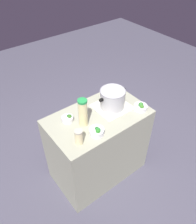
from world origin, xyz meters
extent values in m
plane|color=#4C4A5A|center=(0.00, 0.00, 0.00)|extent=(8.00, 8.00, 0.00)
cube|color=#9A9C84|center=(0.00, 0.00, 0.44)|extent=(1.01, 0.60, 0.89)
cube|color=beige|center=(0.20, 0.02, 0.89)|extent=(0.35, 0.33, 0.01)
cylinder|color=#B7B7BC|center=(0.20, 0.02, 0.99)|extent=(0.25, 0.25, 0.19)
torus|color=#99999E|center=(0.20, 0.02, 1.09)|extent=(0.26, 0.26, 0.01)
cube|color=black|center=(0.06, 0.02, 1.04)|extent=(0.04, 0.02, 0.02)
cube|color=black|center=(0.34, 0.02, 1.04)|extent=(0.04, 0.02, 0.02)
cylinder|color=beige|center=(-0.18, -0.01, 1.02)|extent=(0.08, 0.08, 0.27)
cylinder|color=#228F43|center=(-0.18, -0.01, 1.16)|extent=(0.09, 0.09, 0.02)
ellipsoid|color=yellow|center=(-0.17, -0.01, 1.04)|extent=(0.04, 0.04, 0.01)
cylinder|color=beige|center=(-0.34, -0.18, 0.95)|extent=(0.07, 0.07, 0.13)
cylinder|color=#B2AD99|center=(-0.34, -0.18, 1.02)|extent=(0.07, 0.07, 0.01)
cylinder|color=silver|center=(-0.16, -0.18, 0.91)|extent=(0.14, 0.14, 0.05)
ellipsoid|color=#236722|center=(-0.15, -0.18, 0.94)|extent=(0.04, 0.04, 0.04)
ellipsoid|color=#2A7E36|center=(-0.15, -0.20, 0.94)|extent=(0.05, 0.05, 0.05)
ellipsoid|color=#2B8126|center=(-0.16, -0.21, 0.94)|extent=(0.04, 0.04, 0.05)
cylinder|color=silver|center=(-0.27, 0.12, 0.91)|extent=(0.11, 0.11, 0.04)
ellipsoid|color=#226926|center=(-0.25, 0.13, 0.93)|extent=(0.04, 0.04, 0.04)
ellipsoid|color=#31651F|center=(-0.25, 0.11, 0.93)|extent=(0.04, 0.04, 0.04)
cylinder|color=silver|center=(0.40, -0.18, 0.91)|extent=(0.14, 0.14, 0.05)
ellipsoid|color=#3A7926|center=(0.39, -0.20, 0.93)|extent=(0.04, 0.04, 0.05)
ellipsoid|color=#357B2F|center=(0.40, -0.18, 0.94)|extent=(0.05, 0.05, 0.06)
camera|label=1|loc=(-1.01, -1.30, 2.35)|focal=36.14mm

